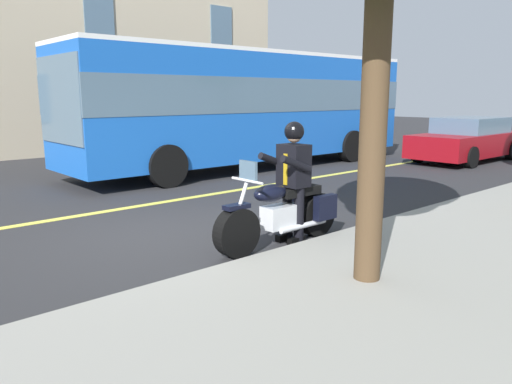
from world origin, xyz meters
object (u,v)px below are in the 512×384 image
motorcycle_main (283,213)px  bus_near (250,103)px  car_silver (468,140)px  rider_main (293,171)px

motorcycle_main → bus_near: bus_near is taller
car_silver → rider_main: bearing=13.5°
rider_main → car_silver: 11.01m
motorcycle_main → car_silver: size_ratio=0.48×
motorcycle_main → bus_near: size_ratio=0.20×
motorcycle_main → car_silver: 11.19m
car_silver → motorcycle_main: bearing=13.3°
bus_near → car_silver: size_ratio=2.40×
bus_near → car_silver: 7.25m
motorcycle_main → bus_near: (-4.69, -6.15, 1.42)m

